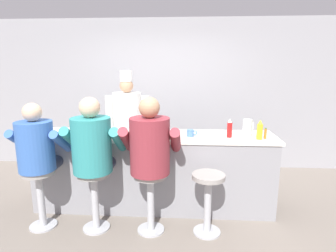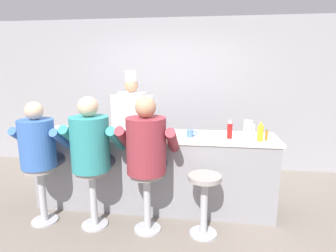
% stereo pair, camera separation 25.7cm
% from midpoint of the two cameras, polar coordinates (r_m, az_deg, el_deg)
% --- Properties ---
extents(ground_plane, '(20.00, 20.00, 0.00)m').
position_cam_midpoint_polar(ground_plane, '(3.71, -5.55, -18.11)').
color(ground_plane, slate).
extents(wall_back, '(10.00, 0.06, 2.70)m').
position_cam_midpoint_polar(wall_back, '(5.21, -2.32, 6.37)').
color(wall_back, '#99999E').
rests_on(wall_back, ground_plane).
extents(diner_counter, '(3.13, 0.66, 1.00)m').
position_cam_midpoint_polar(diner_counter, '(3.79, -4.88, -9.04)').
color(diner_counter, gray).
rests_on(diner_counter, ground_plane).
extents(ketchup_bottle_red, '(0.06, 0.06, 0.24)m').
position_cam_midpoint_polar(ketchup_bottle_red, '(3.52, 10.37, -0.52)').
color(ketchup_bottle_red, red).
rests_on(ketchup_bottle_red, diner_counter).
extents(mustard_bottle_yellow, '(0.07, 0.07, 0.24)m').
position_cam_midpoint_polar(mustard_bottle_yellow, '(3.50, 16.17, -0.86)').
color(mustard_bottle_yellow, yellow).
rests_on(mustard_bottle_yellow, diner_counter).
extents(hot_sauce_bottle_orange, '(0.03, 0.03, 0.13)m').
position_cam_midpoint_polar(hot_sauce_bottle_orange, '(3.56, 17.24, -1.49)').
color(hot_sauce_bottle_orange, orange).
rests_on(hot_sauce_bottle_orange, diner_counter).
extents(water_pitcher_clear, '(0.13, 0.12, 0.22)m').
position_cam_midpoint_polar(water_pitcher_clear, '(3.60, 13.84, -0.41)').
color(water_pitcher_clear, silver).
rests_on(water_pitcher_clear, diner_counter).
extents(breakfast_plate, '(0.23, 0.23, 0.05)m').
position_cam_midpoint_polar(breakfast_plate, '(3.59, -14.58, -2.04)').
color(breakfast_plate, white).
rests_on(breakfast_plate, diner_counter).
extents(cereal_bowl, '(0.14, 0.14, 0.05)m').
position_cam_midpoint_polar(cereal_bowl, '(3.47, -1.98, -1.97)').
color(cereal_bowl, '#B24C47').
rests_on(cereal_bowl, diner_counter).
extents(coffee_mug_blue, '(0.13, 0.09, 0.09)m').
position_cam_midpoint_polar(coffee_mug_blue, '(3.51, 2.55, -1.46)').
color(coffee_mug_blue, '#4C7AB2').
rests_on(coffee_mug_blue, diner_counter).
extents(coffee_mug_tan, '(0.13, 0.08, 0.10)m').
position_cam_midpoint_polar(coffee_mug_tan, '(3.86, -18.84, -0.78)').
color(coffee_mug_tan, beige).
rests_on(coffee_mug_tan, diner_counter).
extents(diner_seated_blue, '(0.60, 0.60, 1.47)m').
position_cam_midpoint_polar(diner_seated_blue, '(3.56, -26.89, -4.43)').
color(diner_seated_blue, '#B2B5BA').
rests_on(diner_seated_blue, ground_plane).
extents(diner_seated_teal, '(0.66, 0.65, 1.54)m').
position_cam_midpoint_polar(diner_seated_teal, '(3.28, -17.17, -4.40)').
color(diner_seated_teal, '#B2B5BA').
rests_on(diner_seated_teal, ground_plane).
extents(diner_seated_maroon, '(0.66, 0.65, 1.55)m').
position_cam_midpoint_polar(diner_seated_maroon, '(3.11, -5.99, -4.75)').
color(diner_seated_maroon, '#B2B5BA').
rests_on(diner_seated_maroon, ground_plane).
extents(empty_stool_round, '(0.37, 0.37, 0.71)m').
position_cam_midpoint_polar(empty_stool_round, '(3.21, 5.80, -13.65)').
color(empty_stool_round, '#B2B5BA').
rests_on(empty_stool_round, ground_plane).
extents(cook_in_whites_near, '(0.70, 0.45, 1.80)m').
position_cam_midpoint_polar(cook_in_whites_near, '(4.58, -9.83, 0.86)').
color(cook_in_whites_near, '#232328').
rests_on(cook_in_whites_near, ground_plane).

